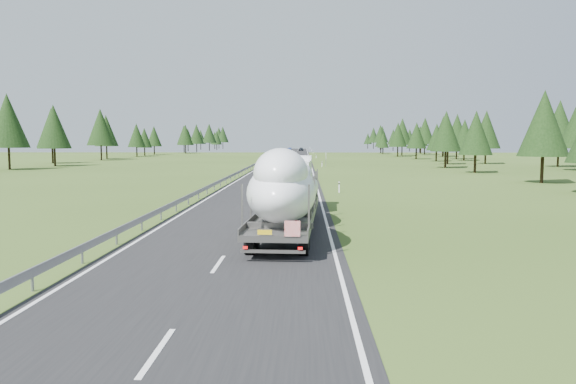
{
  "coord_description": "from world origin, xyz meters",
  "views": [
    {
      "loc": [
        3.31,
        -21.16,
        4.77
      ],
      "look_at": [
        2.45,
        8.39,
        2.04
      ],
      "focal_mm": 35.0,
      "sensor_mm": 36.0,
      "label": 1
    }
  ],
  "objects_px": {
    "highway_sign": "(326,157)",
    "distant_van": "(287,154)",
    "distant_car_dark": "(301,149)",
    "boat_truck": "(288,186)",
    "distant_car_blue": "(290,149)"
  },
  "relations": [
    {
      "from": "highway_sign",
      "to": "distant_car_blue",
      "type": "bearing_deg",
      "value": 93.92
    },
    {
      "from": "highway_sign",
      "to": "distant_car_dark",
      "type": "distance_m",
      "value": 151.46
    },
    {
      "from": "boat_truck",
      "to": "distant_car_blue",
      "type": "relative_size",
      "value": 4.58
    },
    {
      "from": "distant_car_dark",
      "to": "distant_van",
      "type": "bearing_deg",
      "value": -91.41
    },
    {
      "from": "boat_truck",
      "to": "distant_van",
      "type": "xyz_separation_m",
      "value": [
        -4.33,
        140.24,
        -1.56
      ]
    },
    {
      "from": "boat_truck",
      "to": "distant_car_blue",
      "type": "bearing_deg",
      "value": 91.47
    },
    {
      "from": "highway_sign",
      "to": "distant_car_dark",
      "type": "relative_size",
      "value": 0.56
    },
    {
      "from": "distant_car_dark",
      "to": "distant_car_blue",
      "type": "xyz_separation_m",
      "value": [
        -5.18,
        1.64,
        -0.08
      ]
    },
    {
      "from": "distant_van",
      "to": "distant_car_dark",
      "type": "height_order",
      "value": "distant_car_dark"
    },
    {
      "from": "highway_sign",
      "to": "boat_truck",
      "type": "xyz_separation_m",
      "value": [
        -4.75,
        -71.07,
        0.48
      ]
    },
    {
      "from": "boat_truck",
      "to": "distant_car_dark",
      "type": "bearing_deg",
      "value": 90.14
    },
    {
      "from": "distant_van",
      "to": "distant_car_blue",
      "type": "xyz_separation_m",
      "value": [
        -1.4,
        83.82,
        -0.02
      ]
    },
    {
      "from": "highway_sign",
      "to": "distant_van",
      "type": "distance_m",
      "value": 69.78
    },
    {
      "from": "boat_truck",
      "to": "highway_sign",
      "type": "bearing_deg",
      "value": 86.18
    },
    {
      "from": "distant_car_blue",
      "to": "boat_truck",
      "type": "bearing_deg",
      "value": -84.7
    }
  ]
}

